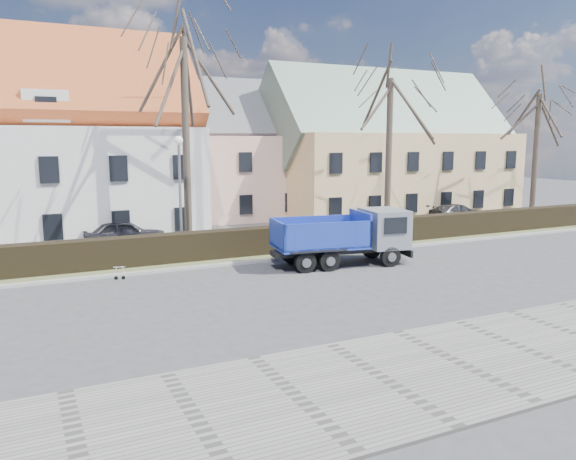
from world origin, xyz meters
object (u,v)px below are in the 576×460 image
streetlight (180,197)px  parked_car_a (124,233)px  cart_frame (115,273)px  dump_truck (337,237)px  parked_car_b (457,213)px

streetlight → parked_car_a: 5.07m
cart_frame → dump_truck: bearing=-9.4°
cart_frame → parked_car_b: bearing=15.5°
dump_truck → cart_frame: 9.50m
streetlight → cart_frame: bearing=-140.3°
cart_frame → streetlight: bearing=39.7°
dump_truck → parked_car_a: bearing=140.1°
parked_car_b → streetlight: bearing=98.8°
parked_car_a → parked_car_b: size_ratio=1.00×
cart_frame → parked_car_a: size_ratio=0.15×
streetlight → parked_car_b: 20.58m
streetlight → cart_frame: streetlight is taller
parked_car_b → parked_car_a: bearing=87.2°
streetlight → cart_frame: 5.26m
parked_car_a → parked_car_b: bearing=-90.1°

